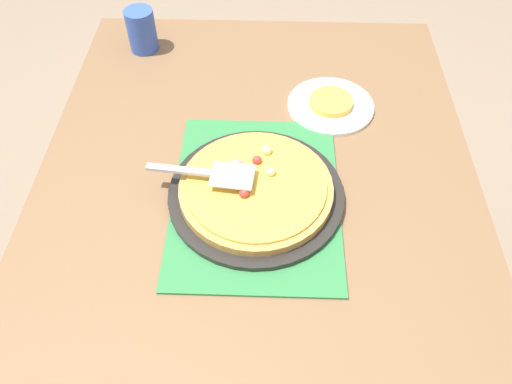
# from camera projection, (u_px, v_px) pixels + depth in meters

# --- Properties ---
(ground_plane) EXTENTS (8.00, 8.00, 0.00)m
(ground_plane) POSITION_uv_depth(u_px,v_px,m) (256.00, 339.00, 1.67)
(ground_plane) COLOR #84705B
(dining_table) EXTENTS (1.40, 1.00, 0.75)m
(dining_table) POSITION_uv_depth(u_px,v_px,m) (256.00, 227.00, 1.18)
(dining_table) COLOR brown
(dining_table) RESTS_ON ground_plane
(placemat) EXTENTS (0.48, 0.36, 0.01)m
(placemat) POSITION_uv_depth(u_px,v_px,m) (256.00, 197.00, 1.09)
(placemat) COLOR #2D753D
(placemat) RESTS_ON dining_table
(pizza_pan) EXTENTS (0.38, 0.38, 0.01)m
(pizza_pan) POSITION_uv_depth(u_px,v_px,m) (256.00, 194.00, 1.08)
(pizza_pan) COLOR black
(pizza_pan) RESTS_ON placemat
(pizza) EXTENTS (0.33, 0.33, 0.04)m
(pizza) POSITION_uv_depth(u_px,v_px,m) (256.00, 188.00, 1.07)
(pizza) COLOR #B78442
(pizza) RESTS_ON pizza_pan
(plate_far_right) EXTENTS (0.22, 0.22, 0.01)m
(plate_far_right) POSITION_uv_depth(u_px,v_px,m) (331.00, 106.00, 1.28)
(plate_far_right) COLOR white
(plate_far_right) RESTS_ON dining_table
(served_slice_right) EXTENTS (0.11, 0.11, 0.02)m
(served_slice_right) POSITION_uv_depth(u_px,v_px,m) (331.00, 102.00, 1.27)
(served_slice_right) COLOR gold
(served_slice_right) RESTS_ON plate_far_right
(cup_near) EXTENTS (0.08, 0.08, 0.12)m
(cup_near) POSITION_uv_depth(u_px,v_px,m) (142.00, 30.00, 1.40)
(cup_near) COLOR #3351AD
(cup_near) RESTS_ON dining_table
(pizza_server) EXTENTS (0.08, 0.23, 0.01)m
(pizza_server) POSITION_uv_depth(u_px,v_px,m) (210.00, 173.00, 1.05)
(pizza_server) COLOR silver
(pizza_server) RESTS_ON pizza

